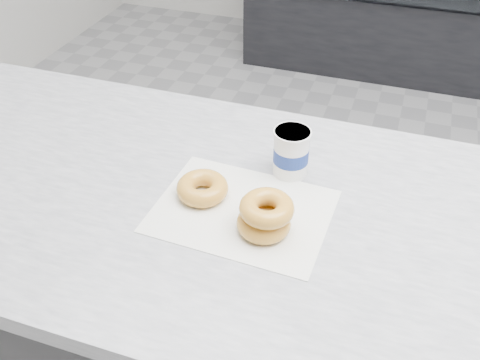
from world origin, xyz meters
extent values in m
plane|color=#97979A|center=(0.00, 0.00, 0.00)|extent=(5.00, 5.00, 0.00)
cube|color=#B6B5BA|center=(0.00, -0.60, 0.88)|extent=(3.06, 0.76, 0.04)
cube|color=black|center=(0.00, 2.10, 0.25)|extent=(2.40, 0.70, 0.50)
cube|color=silver|center=(-0.42, -0.61, 0.90)|extent=(0.35, 0.27, 0.00)
torus|color=gold|center=(-0.51, -0.60, 0.92)|extent=(0.13, 0.13, 0.04)
torus|color=gold|center=(-0.36, -0.65, 0.92)|extent=(0.10, 0.10, 0.04)
torus|color=gold|center=(-0.36, -0.65, 0.96)|extent=(0.14, 0.14, 0.04)
cylinder|color=white|center=(-0.36, -0.46, 0.95)|extent=(0.08, 0.08, 0.11)
cylinder|color=white|center=(-0.36, -0.46, 1.00)|extent=(0.08, 0.08, 0.01)
cylinder|color=navy|center=(-0.36, -0.46, 0.95)|extent=(0.08, 0.08, 0.03)
camera|label=1|loc=(-0.17, -1.36, 1.60)|focal=40.00mm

